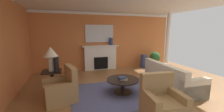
{
  "coord_description": "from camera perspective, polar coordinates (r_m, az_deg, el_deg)",
  "views": [
    {
      "loc": [
        -1.84,
        -3.84,
        1.9
      ],
      "look_at": [
        -0.26,
        1.1,
        1.0
      ],
      "focal_mm": 22.6,
      "sensor_mm": 36.0,
      "label": 1
    }
  ],
  "objects": [
    {
      "name": "crown_moulding",
      "position": [
        7.24,
        -3.07,
        16.71
      ],
      "size": [
        7.37,
        0.08,
        0.12
      ],
      "primitive_type": "cube",
      "color": "white"
    },
    {
      "name": "sofa",
      "position": [
        5.26,
        22.62,
        -8.67
      ],
      "size": [
        0.99,
        2.14,
        0.85
      ],
      "color": "beige",
      "rests_on": "ground_plane"
    },
    {
      "name": "coffee_table",
      "position": [
        4.48,
        4.31,
        -10.6
      ],
      "size": [
        1.0,
        1.0,
        0.45
      ],
      "color": "black",
      "rests_on": "ground_plane"
    },
    {
      "name": "book_art_folio",
      "position": [
        4.32,
        4.15,
        -8.77
      ],
      "size": [
        0.25,
        0.18,
        0.05
      ],
      "primitive_type": "cube",
      "rotation": [
        0.0,
        0.0,
        0.14
      ],
      "color": "navy",
      "rests_on": "coffee_table"
    },
    {
      "name": "side_table",
      "position": [
        4.86,
        -22.93,
        -8.92
      ],
      "size": [
        0.56,
        0.56,
        0.7
      ],
      "color": "black",
      "rests_on": "ground_plane"
    },
    {
      "name": "fireplace",
      "position": [
        7.12,
        -4.71,
        -0.85
      ],
      "size": [
        1.8,
        0.35,
        1.23
      ],
      "color": "white",
      "rests_on": "ground_plane"
    },
    {
      "name": "potted_plant",
      "position": [
        7.93,
        16.89,
        -0.8
      ],
      "size": [
        0.56,
        0.56,
        0.83
      ],
      "color": "#A8754C",
      "rests_on": "ground_plane"
    },
    {
      "name": "vase_mantel_right",
      "position": [
        7.11,
        -0.37,
        5.94
      ],
      "size": [
        0.18,
        0.18,
        0.37
      ],
      "primitive_type": "cylinder",
      "color": "navy",
      "rests_on": "fireplace"
    },
    {
      "name": "ground_plane",
      "position": [
        4.66,
        7.39,
        -14.3
      ],
      "size": [
        8.8,
        8.8,
        0.0
      ],
      "primitive_type": "plane",
      "color": "olive"
    },
    {
      "name": "mantel_mirror",
      "position": [
        7.12,
        -5.07,
        9.05
      ],
      "size": [
        1.4,
        0.04,
        0.85
      ],
      "primitive_type": "cube",
      "color": "silver"
    },
    {
      "name": "vase_tall_corner",
      "position": [
        7.74,
        12.64,
        -1.97
      ],
      "size": [
        0.32,
        0.32,
        0.69
      ],
      "primitive_type": "cylinder",
      "color": "navy",
      "rests_on": "ground_plane"
    },
    {
      "name": "armchair_facing_fireplace",
      "position": [
        3.51,
        19.58,
        -17.78
      ],
      "size": [
        0.89,
        0.89,
        0.95
      ],
      "color": "#9E7A4C",
      "rests_on": "ground_plane"
    },
    {
      "name": "column_white",
      "position": [
        7.76,
        21.6,
        5.65
      ],
      "size": [
        0.2,
        0.2,
        2.85
      ],
      "primitive_type": "cylinder",
      "color": "white",
      "rests_on": "ground_plane"
    },
    {
      "name": "wall_fireplace",
      "position": [
        7.29,
        -3.13,
        6.09
      ],
      "size": [
        7.37,
        0.12,
        2.85
      ],
      "primitive_type": "cube",
      "color": "#CC723D",
      "rests_on": "ground_plane"
    },
    {
      "name": "vase_on_side_table",
      "position": [
        4.6,
        -21.63,
        -3.15
      ],
      "size": [
        0.16,
        0.16,
        0.44
      ],
      "primitive_type": "cylinder",
      "color": "black",
      "rests_on": "side_table"
    },
    {
      "name": "area_rug",
      "position": [
        4.61,
        4.26,
        -14.44
      ],
      "size": [
        3.15,
        2.2,
        0.01
      ],
      "primitive_type": "cube",
      "color": "#4C517A",
      "rests_on": "ground_plane"
    },
    {
      "name": "book_red_cover",
      "position": [
        4.35,
        4.67,
        -9.32
      ],
      "size": [
        0.27,
        0.23,
        0.05
      ],
      "primitive_type": "cube",
      "rotation": [
        0.0,
        0.0,
        -0.39
      ],
      "color": "tan",
      "rests_on": "coffee_table"
    },
    {
      "name": "armchair_near_window",
      "position": [
        4.25,
        -19.75,
        -12.77
      ],
      "size": [
        0.97,
        0.97,
        0.95
      ],
      "color": "#9E7A4C",
      "rests_on": "ground_plane"
    },
    {
      "name": "table_lamp",
      "position": [
        4.67,
        -23.6,
        0.72
      ],
      "size": [
        0.44,
        0.44,
        0.75
      ],
      "color": "beige",
      "rests_on": "side_table"
    }
  ]
}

